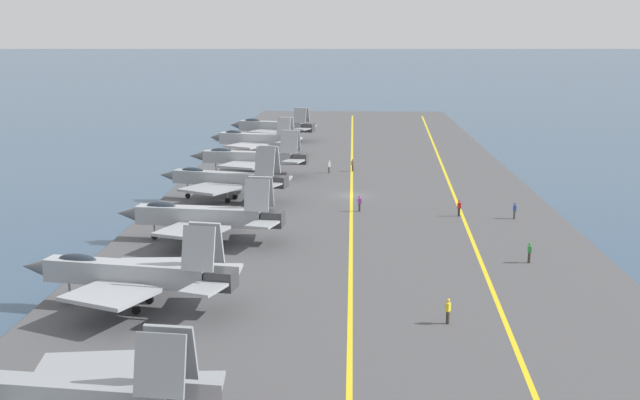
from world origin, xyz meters
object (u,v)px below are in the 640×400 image
object	(u,v)px
parked_jet_fourth	(226,179)
crew_brown_vest	(353,165)
parked_jet_sixth	(255,139)
crew_purple_vest	(360,203)
crew_yellow_vest	(448,310)
parked_jet_second	(131,273)
crew_blue_vest	(515,210)
crew_white_vest	(329,166)
parked_jet_seventh	(273,126)
parked_jet_nearest	(56,396)
parked_jet_third	(203,216)
crew_red_vest	(459,207)
crew_green_vest	(529,252)
parked_jet_fifth	(251,157)

from	to	relation	value
parked_jet_fourth	crew_brown_vest	xyz separation A→B (m)	(21.13, -14.85, -1.68)
parked_jet_sixth	crew_brown_vest	distance (m)	21.77
crew_purple_vest	crew_yellow_vest	size ratio (longest dim) A/B	0.99
parked_jet_second	crew_blue_vest	bearing A→B (deg)	-48.02
parked_jet_second	crew_white_vest	bearing A→B (deg)	-12.23
parked_jet_seventh	crew_yellow_vest	xyz separation A→B (m)	(-94.13, -21.16, -1.52)
crew_yellow_vest	crew_brown_vest	world-z (taller)	crew_yellow_vest
parked_jet_nearest	parked_jet_second	world-z (taller)	parked_jet_second
crew_blue_vest	parked_jet_third	bearing A→B (deg)	108.85
parked_jet_sixth	crew_white_vest	size ratio (longest dim) A/B	8.71
crew_red_vest	crew_white_vest	xyz separation A→B (m)	(26.51, 14.76, -0.00)
parked_jet_seventh	parked_jet_second	bearing A→B (deg)	179.38
parked_jet_second	crew_green_vest	bearing A→B (deg)	-67.41
crew_white_vest	crew_yellow_vest	bearing A→B (deg)	-170.62
parked_jet_third	crew_blue_vest	distance (m)	33.03
parked_jet_second	crew_yellow_vest	distance (m)	22.33
crew_red_vest	parked_jet_sixth	bearing A→B (deg)	32.23
parked_jet_nearest	parked_jet_third	bearing A→B (deg)	0.10
parked_jet_nearest	crew_yellow_vest	world-z (taller)	parked_jet_nearest
parked_jet_fourth	crew_brown_vest	bearing A→B (deg)	-35.09
crew_green_vest	crew_purple_vest	bearing A→B (deg)	36.20
parked_jet_seventh	crew_green_vest	world-z (taller)	parked_jet_seventh
parked_jet_third	parked_jet_sixth	distance (m)	54.73
parked_jet_second	parked_jet_third	xyz separation A→B (m)	(18.89, -1.62, -0.18)
crew_blue_vest	crew_yellow_vest	bearing A→B (deg)	161.42
crew_white_vest	parked_jet_seventh	bearing A→B (deg)	18.07
crew_purple_vest	crew_brown_vest	xyz separation A→B (m)	(26.13, 0.77, -0.01)
parked_jet_third	crew_green_vest	size ratio (longest dim) A/B	9.08
parked_jet_fourth	crew_red_vest	xyz separation A→B (m)	(-6.93, -26.29, -1.67)
parked_jet_seventh	parked_jet_fifth	bearing A→B (deg)	-179.00
parked_jet_seventh	crew_yellow_vest	size ratio (longest dim) A/B	9.19
crew_purple_vest	crew_green_vest	bearing A→B (deg)	-143.80
crew_yellow_vest	crew_red_vest	size ratio (longest dim) A/B	1.01
crew_red_vest	crew_white_vest	size ratio (longest dim) A/B	1.00
crew_green_vest	crew_white_vest	bearing A→B (deg)	22.66
parked_jet_nearest	parked_jet_second	distance (m)	19.46
crew_yellow_vest	crew_white_vest	xyz separation A→B (m)	(59.27, 9.79, -0.01)
parked_jet_fourth	crew_green_vest	xyz separation A→B (m)	(-24.64, -29.99, -1.66)
parked_jet_fifth	parked_jet_seventh	xyz separation A→B (m)	(37.30, 0.65, -0.02)
parked_jet_third	parked_jet_fifth	distance (m)	35.72
parked_jet_nearest	crew_green_vest	world-z (taller)	parked_jet_nearest
parked_jet_nearest	crew_red_vest	bearing A→B (deg)	-27.00
parked_jet_fourth	parked_jet_fifth	xyz separation A→B (m)	(17.14, -0.82, -0.12)
parked_jet_second	crew_purple_vest	xyz separation A→B (m)	(32.47, -16.45, -1.63)
crew_brown_vest	parked_jet_fourth	bearing A→B (deg)	144.91
parked_jet_fourth	crew_brown_vest	size ratio (longest dim) A/B	9.24
parked_jet_third	crew_white_vest	distance (m)	39.67
crew_red_vest	parked_jet_second	bearing A→B (deg)	138.39
crew_green_vest	crew_red_vest	bearing A→B (deg)	11.81
parked_jet_third	parked_jet_seventh	xyz separation A→B (m)	(73.02, 0.62, 0.08)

